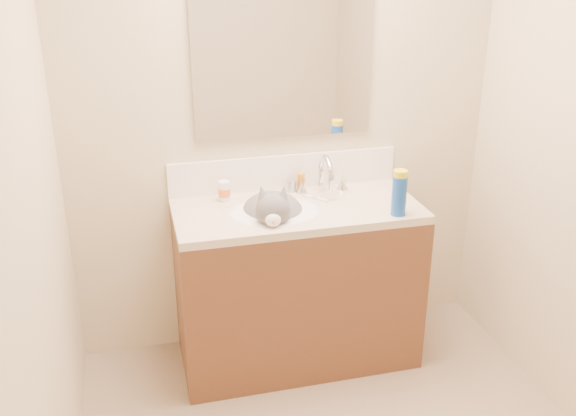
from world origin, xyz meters
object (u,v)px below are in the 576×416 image
silver_jar (291,186)px  amber_bottle (301,182)px  spray_can (399,196)px  pill_bottle (224,191)px  vanity_cabinet (297,288)px  faucet (325,178)px  basin (275,225)px  cat (273,215)px

silver_jar → amber_bottle: (0.05, 0.00, 0.02)m
amber_bottle → spray_can: spray_can is taller
pill_bottle → spray_can: bearing=-26.2°
vanity_cabinet → spray_can: (0.44, -0.21, 0.55)m
silver_jar → spray_can: size_ratio=0.32×
vanity_cabinet → faucet: bearing=37.3°
vanity_cabinet → pill_bottle: bearing=153.0°
basin → pill_bottle: 0.31m
vanity_cabinet → cat: size_ratio=2.62×
basin → pill_bottle: (-0.21, 0.20, 0.12)m
vanity_cabinet → cat: bearing=-173.1°
cat → vanity_cabinet: bearing=19.2°
basin → pill_bottle: pill_bottle is taller
basin → spray_can: (0.56, -0.18, 0.17)m
pill_bottle → spray_can: 0.86m
cat → silver_jar: size_ratio=7.45×
vanity_cabinet → amber_bottle: amber_bottle is taller
silver_jar → faucet: bearing=-24.4°
basin → pill_bottle: size_ratio=4.42×
vanity_cabinet → pill_bottle: 0.62m
basin → amber_bottle: bearing=50.9°
vanity_cabinet → faucet: size_ratio=4.29×
amber_bottle → basin: bearing=-129.1°
cat → pill_bottle: bearing=150.6°
faucet → amber_bottle: bearing=144.0°
cat → pill_bottle: cat is taller
amber_bottle → spray_can: bearing=-49.5°
cat → silver_jar: bearing=69.1°
amber_bottle → spray_can: (0.36, -0.42, 0.05)m
faucet → amber_bottle: 0.13m
vanity_cabinet → basin: size_ratio=2.67×
vanity_cabinet → pill_bottle: size_ratio=11.79×
vanity_cabinet → spray_can: size_ratio=6.30×
pill_bottle → silver_jar: bearing=6.4°
basin → silver_jar: silver_jar is taller
pill_bottle → amber_bottle: bearing=6.1°
vanity_cabinet → spray_can: spray_can is taller
vanity_cabinet → spray_can: bearing=-25.6°
vanity_cabinet → faucet: faucet is taller
basin → cat: size_ratio=0.98×
silver_jar → amber_bottle: size_ratio=0.66×
basin → amber_bottle: 0.33m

